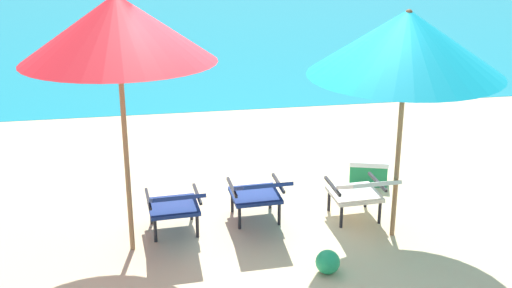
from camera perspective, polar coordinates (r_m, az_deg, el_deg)
ground_plane at (r=11.79m, az=-2.91°, el=3.11°), size 40.00×40.00×0.00m
ocean_band at (r=20.21m, az=-5.70°, el=10.64°), size 40.00×18.00×0.01m
swim_buoy at (r=16.15m, az=-11.42°, el=8.03°), size 1.60×0.18×0.18m
lounge_chair_left at (r=7.46m, az=-6.47°, el=-4.70°), size 0.60×0.91×0.68m
lounge_chair_center at (r=7.67m, az=0.22°, el=-3.80°), size 0.59×0.90×0.68m
lounge_chair_right at (r=7.78m, az=8.34°, el=-3.66°), size 0.59×0.91×0.68m
beach_umbrella_left at (r=6.70m, az=-10.99°, el=9.02°), size 2.05×2.08×2.64m
beach_umbrella_right at (r=7.07m, az=11.91°, el=7.89°), size 2.15×2.16×2.41m
beach_ball at (r=6.96m, az=5.73°, el=-9.33°), size 0.24×0.24×0.24m
cooler_box at (r=8.92m, az=8.93°, el=-2.07°), size 0.54×0.44×0.32m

